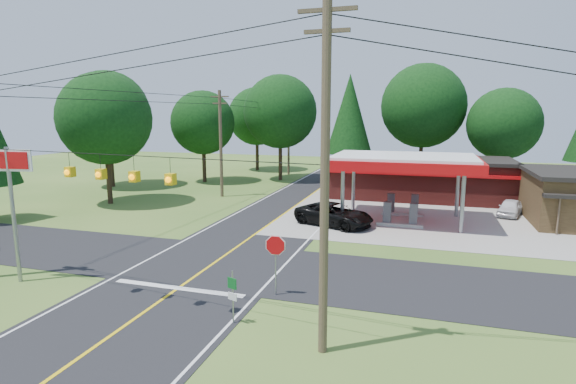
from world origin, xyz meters
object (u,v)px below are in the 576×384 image
(sedan_car, at_px, (510,208))
(octagonal_stop_sign, at_px, (275,250))
(big_stop_sign, at_px, (10,184))
(suv_car, at_px, (334,215))
(gas_canopy, at_px, (404,164))

(sedan_car, xyz_separation_m, octagonal_stop_sign, (-12.50, -20.01, 1.44))
(big_stop_sign, distance_m, octagonal_stop_sign, 12.59)
(suv_car, height_order, sedan_car, suv_car)
(big_stop_sign, height_order, octagonal_stop_sign, big_stop_sign)
(gas_canopy, relative_size, sedan_car, 2.88)
(octagonal_stop_sign, bearing_deg, big_stop_sign, -170.67)
(big_stop_sign, bearing_deg, gas_canopy, 47.25)
(big_stop_sign, bearing_deg, sedan_car, 41.76)
(suv_car, xyz_separation_m, sedan_car, (12.50, 7.00, -0.16))
(gas_canopy, height_order, sedan_car, gas_canopy)
(sedan_car, bearing_deg, suv_car, -132.86)
(big_stop_sign, bearing_deg, suv_car, 51.01)
(sedan_car, distance_m, big_stop_sign, 33.30)
(gas_canopy, height_order, octagonal_stop_sign, gas_canopy)
(suv_car, bearing_deg, sedan_car, -39.00)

